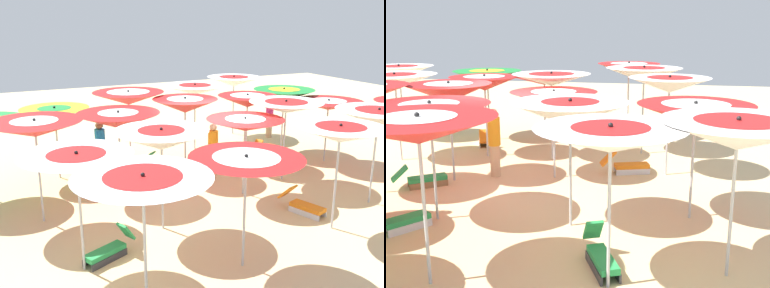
# 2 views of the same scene
# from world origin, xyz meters

# --- Properties ---
(ground) EXTENTS (40.26, 40.26, 0.04)m
(ground) POSITION_xyz_m (0.00, 0.00, -0.02)
(ground) COLOR beige
(beach_umbrella_0) EXTENTS (2.21, 2.21, 2.42)m
(beach_umbrella_0) POSITION_xyz_m (4.47, -3.54, 2.16)
(beach_umbrella_0) COLOR #B2B2B7
(beach_umbrella_0) RESTS_ON ground
(beach_umbrella_1) EXTENTS (2.16, 2.16, 2.29)m
(beach_umbrella_1) POSITION_xyz_m (3.99, -1.37, 2.05)
(beach_umbrella_1) COLOR #B2B2B7
(beach_umbrella_1) RESTS_ON ground
(beach_umbrella_2) EXTENTS (1.97, 1.97, 2.48)m
(beach_umbrella_2) POSITION_xyz_m (3.48, 1.34, 2.25)
(beach_umbrella_2) COLOR #B2B2B7
(beach_umbrella_2) RESTS_ON ground
(beach_umbrella_3) EXTENTS (2.13, 2.13, 2.54)m
(beach_umbrella_3) POSITION_xyz_m (2.76, 3.27, 2.28)
(beach_umbrella_3) COLOR #B2B2B7
(beach_umbrella_3) RESTS_ON ground
(beach_umbrella_4) EXTENTS (1.98, 1.98, 2.50)m
(beach_umbrella_4) POSITION_xyz_m (2.17, 5.14, 2.25)
(beach_umbrella_4) COLOR #B2B2B7
(beach_umbrella_4) RESTS_ON ground
(beach_umbrella_5) EXTENTS (2.07, 2.07, 2.40)m
(beach_umbrella_5) POSITION_xyz_m (2.77, -4.20, 2.17)
(beach_umbrella_5) COLOR #B2B2B7
(beach_umbrella_5) RESTS_ON ground
(beach_umbrella_6) EXTENTS (2.09, 2.09, 2.40)m
(beach_umbrella_6) POSITION_xyz_m (1.80, -2.17, 2.12)
(beach_umbrella_6) COLOR #B2B2B7
(beach_umbrella_6) RESTS_ON ground
(beach_umbrella_7) EXTENTS (2.07, 2.07, 2.18)m
(beach_umbrella_7) POSITION_xyz_m (0.82, 0.60, 1.96)
(beach_umbrella_7) COLOR #B2B2B7
(beach_umbrella_7) RESTS_ON ground
(beach_umbrella_8) EXTENTS (2.13, 2.13, 2.42)m
(beach_umbrella_8) POSITION_xyz_m (0.35, 2.26, 2.20)
(beach_umbrella_8) COLOR #B2B2B7
(beach_umbrella_8) RESTS_ON ground
(beach_umbrella_9) EXTENTS (2.22, 2.22, 2.13)m
(beach_umbrella_9) POSITION_xyz_m (-0.47, 4.61, 1.92)
(beach_umbrella_9) COLOR #B2B2B7
(beach_umbrella_9) RESTS_ON ground
(beach_umbrella_10) EXTENTS (2.15, 2.15, 2.52)m
(beach_umbrella_10) POSITION_xyz_m (0.24, -4.60, 2.28)
(beach_umbrella_10) COLOR #B2B2B7
(beach_umbrella_10) RESTS_ON ground
(beach_umbrella_11) EXTENTS (2.23, 2.23, 2.31)m
(beach_umbrella_11) POSITION_xyz_m (-0.78, -2.37, 2.04)
(beach_umbrella_11) COLOR #B2B2B7
(beach_umbrella_11) RESTS_ON ground
(beach_umbrella_12) EXTENTS (1.98, 1.98, 2.39)m
(beach_umbrella_12) POSITION_xyz_m (-1.49, -0.08, 2.12)
(beach_umbrella_12) COLOR #B2B2B7
(beach_umbrella_12) RESTS_ON ground
(beach_umbrella_13) EXTENTS (1.92, 1.92, 2.32)m
(beach_umbrella_13) POSITION_xyz_m (-1.51, 2.15, 2.08)
(beach_umbrella_13) COLOR #B2B2B7
(beach_umbrella_13) RESTS_ON ground
(beach_umbrella_14) EXTENTS (2.15, 2.15, 2.29)m
(beach_umbrella_14) POSITION_xyz_m (-2.20, 4.11, 2.03)
(beach_umbrella_14) COLOR #B2B2B7
(beach_umbrella_14) RESTS_ON ground
(beach_umbrella_18) EXTENTS (2.22, 2.22, 2.42)m
(beach_umbrella_18) POSITION_xyz_m (-3.71, 1.33, 2.18)
(beach_umbrella_18) COLOR #B2B2B7
(beach_umbrella_18) RESTS_ON ground
(beach_umbrella_19) EXTENTS (2.16, 2.16, 2.42)m
(beach_umbrella_19) POSITION_xyz_m (-5.00, 3.71, 2.18)
(beach_umbrella_19) COLOR #B2B2B7
(beach_umbrella_19) RESTS_ON ground
(lounger_0) EXTENTS (1.23, 0.63, 0.67)m
(lounger_0) POSITION_xyz_m (2.88, 4.93, 0.21)
(lounger_0) COLOR olive
(lounger_0) RESTS_ON ground
(lounger_1) EXTENTS (0.72, 1.21, 0.59)m
(lounger_1) POSITION_xyz_m (-2.07, 3.29, 0.20)
(lounger_1) COLOR silver
(lounger_1) RESTS_ON ground
(lounger_2) EXTENTS (0.96, 1.16, 0.55)m
(lounger_2) POSITION_xyz_m (-1.17, -2.98, 0.20)
(lounger_2) COLOR silver
(lounger_2) RESTS_ON ground
(lounger_3) EXTENTS (1.28, 0.71, 0.62)m
(lounger_3) POSITION_xyz_m (2.53, 1.30, 0.21)
(lounger_3) COLOR silver
(lounger_3) RESTS_ON ground
(lounger_4) EXTENTS (1.16, 0.99, 0.55)m
(lounger_4) POSITION_xyz_m (-1.99, -0.65, 0.20)
(lounger_4) COLOR olive
(lounger_4) RESTS_ON ground
(lounger_5) EXTENTS (0.75, 1.18, 0.62)m
(lounger_5) POSITION_xyz_m (2.59, -3.67, 0.20)
(lounger_5) COLOR #333338
(lounger_5) RESTS_ON ground
(beachgoer_1) EXTENTS (0.30, 0.30, 1.71)m
(beachgoer_1) POSITION_xyz_m (-3.84, 4.71, 0.90)
(beachgoer_1) COLOR #D8A87F
(beachgoer_1) RESTS_ON ground
(beachgoer_2) EXTENTS (0.30, 0.30, 1.69)m
(beachgoer_2) POSITION_xyz_m (-0.64, 0.43, 0.88)
(beachgoer_2) COLOR #D8A87F
(beachgoer_2) RESTS_ON ground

